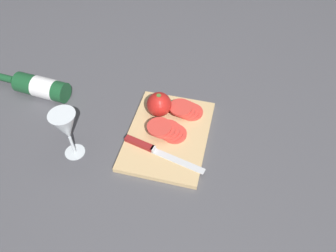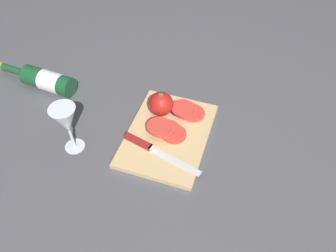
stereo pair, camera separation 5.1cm
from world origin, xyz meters
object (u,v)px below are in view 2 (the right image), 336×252
at_px(whole_tomato, 161,104).
at_px(knife, 146,146).
at_px(tomato_slice_stack_near, 167,130).
at_px(tomato_slice_stack_far, 188,111).
at_px(wine_bottle, 46,80).
at_px(wine_glass, 66,122).

height_order(whole_tomato, knife, whole_tomato).
bearing_deg(whole_tomato, tomato_slice_stack_near, -149.96).
relative_size(tomato_slice_stack_near, tomato_slice_stack_far, 1.11).
distance_m(whole_tomato, tomato_slice_stack_near, 0.10).
bearing_deg(tomato_slice_stack_far, knife, 154.59).
relative_size(whole_tomato, tomato_slice_stack_far, 0.74).
bearing_deg(knife, tomato_slice_stack_far, 77.90).
relative_size(wine_bottle, tomato_slice_stack_far, 2.85).
distance_m(knife, tomato_slice_stack_near, 0.08).
xyz_separation_m(tomato_slice_stack_near, tomato_slice_stack_far, (0.10, -0.04, -0.00)).
xyz_separation_m(knife, tomato_slice_stack_near, (0.07, -0.04, 0.01)).
distance_m(wine_bottle, knife, 0.47).
xyz_separation_m(knife, tomato_slice_stack_far, (0.17, -0.08, 0.01)).
xyz_separation_m(wine_bottle, knife, (-0.15, -0.45, -0.01)).
bearing_deg(wine_glass, wine_bottle, 46.72).
distance_m(wine_glass, whole_tomato, 0.31).
relative_size(wine_bottle, tomato_slice_stack_near, 2.57).
distance_m(wine_glass, knife, 0.25).
relative_size(wine_bottle, wine_glass, 1.86).
height_order(knife, tomato_slice_stack_near, tomato_slice_stack_near).
xyz_separation_m(wine_bottle, tomato_slice_stack_far, (0.02, -0.53, -0.00)).
height_order(wine_bottle, tomato_slice_stack_far, wine_bottle).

